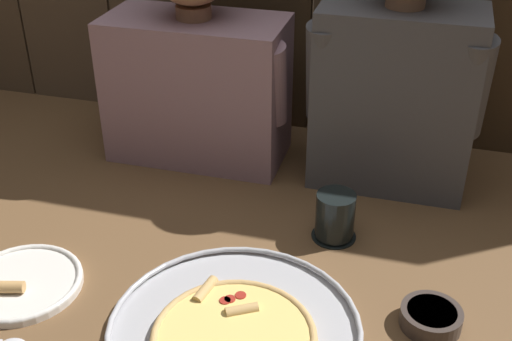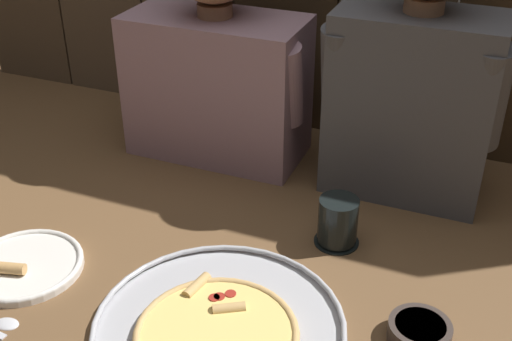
{
  "view_description": "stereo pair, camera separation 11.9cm",
  "coord_description": "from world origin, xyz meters",
  "px_view_note": "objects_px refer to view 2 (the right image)",
  "views": [
    {
      "loc": [
        0.29,
        -0.89,
        0.79
      ],
      "look_at": [
        0.01,
        0.1,
        0.18
      ],
      "focal_mm": 45.56,
      "sensor_mm": 36.0,
      "label": 1
    },
    {
      "loc": [
        0.4,
        -0.85,
        0.79
      ],
      "look_at": [
        0.01,
        0.1,
        0.18
      ],
      "focal_mm": 45.56,
      "sensor_mm": 36.0,
      "label": 2
    }
  ],
  "objects_px": {
    "dinner_plate": "(24,265)",
    "diner_right": "(416,67)",
    "pizza_tray": "(218,327)",
    "diner_left": "(216,52)",
    "drinking_glass": "(338,222)",
    "dipping_bowl": "(420,331)"
  },
  "relations": [
    {
      "from": "diner_left",
      "to": "diner_right",
      "type": "distance_m",
      "value": 0.46
    },
    {
      "from": "pizza_tray",
      "to": "dipping_bowl",
      "type": "relative_size",
      "value": 4.11
    },
    {
      "from": "dipping_bowl",
      "to": "diner_left",
      "type": "xyz_separation_m",
      "value": [
        -0.58,
        0.47,
        0.24
      ]
    },
    {
      "from": "pizza_tray",
      "to": "diner_right",
      "type": "relative_size",
      "value": 0.7
    },
    {
      "from": "drinking_glass",
      "to": "diner_right",
      "type": "distance_m",
      "value": 0.36
    },
    {
      "from": "dinner_plate",
      "to": "drinking_glass",
      "type": "xyz_separation_m",
      "value": [
        0.52,
        0.31,
        0.04
      ]
    },
    {
      "from": "dinner_plate",
      "to": "diner_left",
      "type": "height_order",
      "value": "diner_left"
    },
    {
      "from": "drinking_glass",
      "to": "diner_left",
      "type": "relative_size",
      "value": 0.18
    },
    {
      "from": "pizza_tray",
      "to": "dinner_plate",
      "type": "relative_size",
      "value": 1.96
    },
    {
      "from": "pizza_tray",
      "to": "diner_left",
      "type": "distance_m",
      "value": 0.68
    },
    {
      "from": "pizza_tray",
      "to": "diner_right",
      "type": "bearing_deg",
      "value": 71.74
    },
    {
      "from": "diner_right",
      "to": "pizza_tray",
      "type": "bearing_deg",
      "value": -108.26
    },
    {
      "from": "dinner_plate",
      "to": "diner_right",
      "type": "height_order",
      "value": "diner_right"
    },
    {
      "from": "pizza_tray",
      "to": "dinner_plate",
      "type": "distance_m",
      "value": 0.41
    },
    {
      "from": "diner_right",
      "to": "dinner_plate",
      "type": "bearing_deg",
      "value": -136.6
    },
    {
      "from": "drinking_glass",
      "to": "diner_right",
      "type": "relative_size",
      "value": 0.16
    },
    {
      "from": "dinner_plate",
      "to": "dipping_bowl",
      "type": "xyz_separation_m",
      "value": [
        0.72,
        0.1,
        0.01
      ]
    },
    {
      "from": "dinner_plate",
      "to": "dipping_bowl",
      "type": "height_order",
      "value": "dinner_plate"
    },
    {
      "from": "drinking_glass",
      "to": "pizza_tray",
      "type": "bearing_deg",
      "value": -109.78
    },
    {
      "from": "dinner_plate",
      "to": "drinking_glass",
      "type": "relative_size",
      "value": 2.18
    },
    {
      "from": "dinner_plate",
      "to": "dipping_bowl",
      "type": "bearing_deg",
      "value": 8.0
    },
    {
      "from": "pizza_tray",
      "to": "drinking_glass",
      "type": "distance_m",
      "value": 0.34
    }
  ]
}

